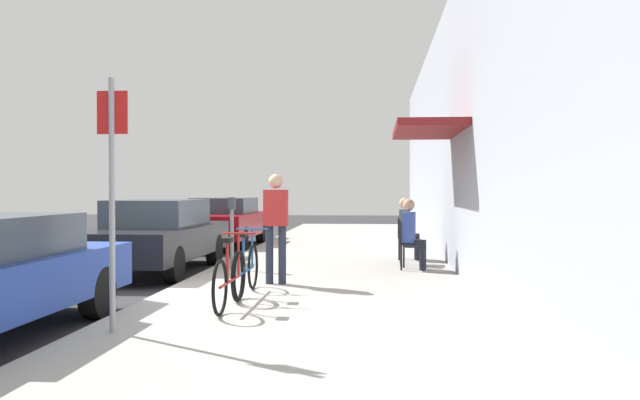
% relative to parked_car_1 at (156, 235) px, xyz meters
% --- Properties ---
extents(ground_plane, '(60.00, 60.00, 0.00)m').
position_rel_parked_car_1_xyz_m(ground_plane, '(1.10, -2.76, -0.72)').
color(ground_plane, '#2D2D30').
extents(sidewalk_slab, '(4.50, 32.00, 0.12)m').
position_rel_parked_car_1_xyz_m(sidewalk_slab, '(3.35, -0.76, -0.66)').
color(sidewalk_slab, '#9E9B93').
rests_on(sidewalk_slab, ground_plane).
extents(building_facade, '(1.40, 32.00, 5.36)m').
position_rel_parked_car_1_xyz_m(building_facade, '(5.75, -0.76, 1.96)').
color(building_facade, '#999EA8').
rests_on(building_facade, ground_plane).
extents(parked_car_1, '(1.80, 4.40, 1.39)m').
position_rel_parked_car_1_xyz_m(parked_car_1, '(0.00, 0.00, 0.00)').
color(parked_car_1, black).
rests_on(parked_car_1, ground_plane).
extents(parked_car_2, '(1.80, 4.40, 1.35)m').
position_rel_parked_car_1_xyz_m(parked_car_2, '(0.00, 5.48, -0.00)').
color(parked_car_2, maroon).
rests_on(parked_car_2, ground_plane).
extents(parking_meter, '(0.12, 0.10, 1.32)m').
position_rel_parked_car_1_xyz_m(parking_meter, '(1.55, -0.35, 0.17)').
color(parking_meter, slate).
rests_on(parking_meter, sidewalk_slab).
extents(street_sign, '(0.32, 0.06, 2.60)m').
position_rel_parked_car_1_xyz_m(street_sign, '(1.50, -5.56, 0.92)').
color(street_sign, gray).
rests_on(street_sign, sidewalk_slab).
extents(bicycle_0, '(0.46, 1.71, 0.90)m').
position_rel_parked_car_1_xyz_m(bicycle_0, '(2.39, -4.12, -0.24)').
color(bicycle_0, black).
rests_on(bicycle_0, sidewalk_slab).
extents(bicycle_1, '(0.46, 1.71, 0.90)m').
position_rel_parked_car_1_xyz_m(bicycle_1, '(2.39, -3.16, -0.24)').
color(bicycle_1, black).
rests_on(bicycle_1, sidewalk_slab).
extents(cafe_chair_0, '(0.51, 0.51, 0.87)m').
position_rel_parked_car_1_xyz_m(cafe_chair_0, '(4.78, -0.08, -0.09)').
color(cafe_chair_0, black).
rests_on(cafe_chair_0, sidewalk_slab).
extents(seated_patron_0, '(0.47, 0.41, 1.29)m').
position_rel_parked_car_1_xyz_m(seated_patron_0, '(4.84, -0.09, 0.10)').
color(seated_patron_0, '#232838').
rests_on(seated_patron_0, sidewalk_slab).
extents(cafe_chair_1, '(0.46, 0.46, 0.87)m').
position_rel_parked_car_1_xyz_m(cafe_chair_1, '(4.78, 0.69, -0.09)').
color(cafe_chair_1, black).
rests_on(cafe_chair_1, sidewalk_slab).
extents(cafe_chair_2, '(0.46, 0.46, 0.87)m').
position_rel_parked_car_1_xyz_m(cafe_chair_2, '(4.78, 1.60, -0.09)').
color(cafe_chair_2, black).
rests_on(cafe_chair_2, sidewalk_slab).
extents(seated_patron_2, '(0.44, 0.37, 1.29)m').
position_rel_parked_car_1_xyz_m(seated_patron_2, '(4.84, 1.59, 0.10)').
color(seated_patron_2, '#232838').
rests_on(seated_patron_2, sidewalk_slab).
extents(pedestrian_standing, '(0.36, 0.22, 1.70)m').
position_rel_parked_car_1_xyz_m(pedestrian_standing, '(2.64, -2.09, 0.40)').
color(pedestrian_standing, '#232838').
rests_on(pedestrian_standing, sidewalk_slab).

